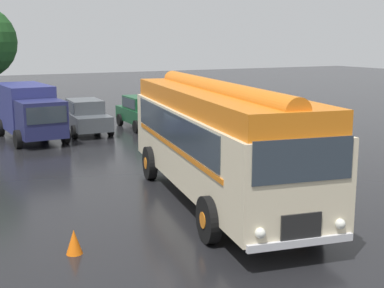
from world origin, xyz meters
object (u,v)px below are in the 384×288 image
car_near_left (86,116)px  vintage_bus (216,136)px  box_van (29,110)px  traffic_cone (74,242)px  car_mid_left (143,112)px

car_near_left → vintage_bus: bearing=-89.8°
car_near_left → box_van: bearing=-174.5°
vintage_bus → car_near_left: 12.92m
car_near_left → traffic_cone: bearing=-107.5°
car_near_left → traffic_cone: (-4.72, -14.91, -0.57)m
vintage_bus → box_van: 12.93m
car_mid_left → traffic_cone: 16.98m
box_van → traffic_cone: size_ratio=10.65×
car_near_left → box_van: size_ratio=0.73×
car_mid_left → traffic_cone: bearing=-117.6°
vintage_bus → car_mid_left: vintage_bus is taller
car_near_left → car_mid_left: size_ratio=1.01×
box_van → traffic_cone: (-1.91, -14.64, -1.09)m
car_near_left → box_van: (-2.80, -0.27, 0.52)m
box_van → traffic_cone: box_van is taller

